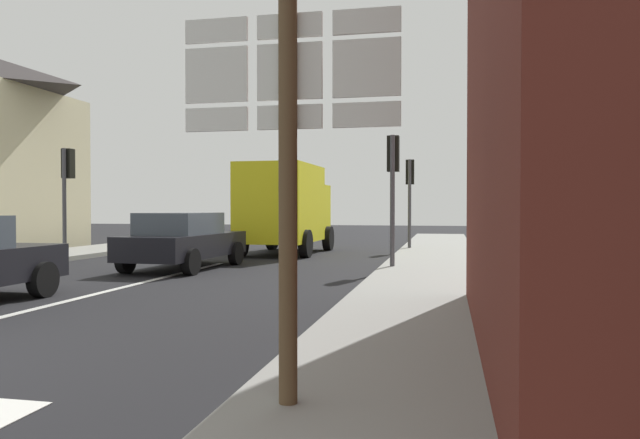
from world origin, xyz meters
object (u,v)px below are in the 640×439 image
(delivery_truck, at_px, (286,206))
(route_sign_post, at_px, (289,154))
(traffic_light_near_left, at_px, (67,178))
(traffic_light_far_right, at_px, (410,184))
(sedan_far, at_px, (183,240))
(traffic_light_near_right, at_px, (393,171))

(delivery_truck, height_order, route_sign_post, route_sign_post)
(traffic_light_near_left, distance_m, traffic_light_far_right, 11.63)
(route_sign_post, distance_m, traffic_light_far_right, 17.94)
(sedan_far, xyz_separation_m, route_sign_post, (5.56, -10.23, 1.24))
(delivery_truck, distance_m, route_sign_post, 16.43)
(sedan_far, height_order, traffic_light_far_right, traffic_light_far_right)
(delivery_truck, bearing_deg, traffic_light_far_right, 26.68)
(traffic_light_near_left, relative_size, traffic_light_far_right, 1.01)
(sedan_far, relative_size, traffic_light_far_right, 1.28)
(traffic_light_far_right, bearing_deg, sedan_far, -124.96)
(sedan_far, xyz_separation_m, traffic_light_far_right, (5.39, 7.71, 1.73))
(sedan_far, height_order, traffic_light_near_right, traffic_light_near_right)
(route_sign_post, distance_m, traffic_light_near_right, 10.89)
(sedan_far, distance_m, delivery_truck, 5.82)
(traffic_light_near_right, relative_size, traffic_light_far_right, 1.02)
(delivery_truck, height_order, traffic_light_far_right, traffic_light_far_right)
(delivery_truck, bearing_deg, route_sign_post, -74.71)
(route_sign_post, height_order, traffic_light_far_right, traffic_light_far_right)
(traffic_light_near_right, xyz_separation_m, traffic_light_far_right, (0.00, 7.06, -0.04))
(sedan_far, relative_size, traffic_light_near_right, 1.26)
(sedan_far, relative_size, route_sign_post, 1.34)
(sedan_far, bearing_deg, delivery_truck, 77.62)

